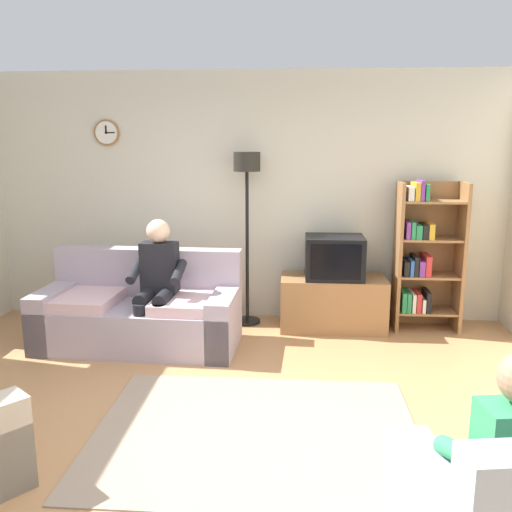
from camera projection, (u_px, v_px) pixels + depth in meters
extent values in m
plane|color=#B27F51|center=(214.00, 434.00, 3.66)|extent=(12.00, 12.00, 0.00)
cube|color=beige|center=(248.00, 197.00, 5.98)|extent=(6.20, 0.12, 2.70)
cylinder|color=olive|center=(107.00, 133.00, 5.87)|extent=(0.28, 0.03, 0.28)
cylinder|color=white|center=(106.00, 133.00, 5.85)|extent=(0.24, 0.01, 0.24)
cube|color=black|center=(106.00, 130.00, 5.84)|extent=(0.02, 0.01, 0.09)
cube|color=black|center=(110.00, 133.00, 5.84)|extent=(0.11, 0.01, 0.01)
cube|color=#A899A8|center=(139.00, 325.00, 5.22)|extent=(1.93, 0.92, 0.42)
cube|color=#A899A8|center=(148.00, 271.00, 5.47)|extent=(1.91, 0.28, 0.48)
cube|color=#A899A8|center=(224.00, 321.00, 5.11)|extent=(0.25, 0.85, 0.56)
cube|color=#A899A8|center=(56.00, 315.00, 5.29)|extent=(0.25, 0.85, 0.56)
cube|color=beige|center=(187.00, 303.00, 5.06)|extent=(0.63, 0.70, 0.10)
cube|color=beige|center=(85.00, 299.00, 5.17)|extent=(0.63, 0.70, 0.10)
cube|color=olive|center=(333.00, 302.00, 5.73)|extent=(1.10, 0.56, 0.56)
cube|color=black|center=(331.00, 293.00, 5.98)|extent=(1.10, 0.04, 0.03)
cube|color=black|center=(334.00, 257.00, 5.61)|extent=(0.60, 0.48, 0.44)
cube|color=black|center=(336.00, 262.00, 5.37)|extent=(0.50, 0.01, 0.36)
cube|color=olive|center=(397.00, 257.00, 5.63)|extent=(0.04, 0.36, 1.55)
cube|color=olive|center=(460.00, 258.00, 5.59)|extent=(0.04, 0.36, 1.55)
cube|color=olive|center=(425.00, 254.00, 5.77)|extent=(0.64, 0.02, 1.55)
cube|color=olive|center=(425.00, 311.00, 5.73)|extent=(0.60, 0.34, 0.02)
cube|color=#267F4C|center=(402.00, 300.00, 5.70)|extent=(0.04, 0.28, 0.21)
cube|color=#267F4C|center=(407.00, 300.00, 5.70)|extent=(0.04, 0.28, 0.21)
cube|color=silver|center=(412.00, 301.00, 5.70)|extent=(0.03, 0.28, 0.20)
cube|color=red|center=(417.00, 301.00, 5.69)|extent=(0.05, 0.28, 0.20)
cube|color=silver|center=(421.00, 303.00, 5.69)|extent=(0.03, 0.28, 0.14)
cube|color=black|center=(426.00, 300.00, 5.68)|extent=(0.05, 0.28, 0.22)
cube|color=olive|center=(427.00, 275.00, 5.65)|extent=(0.60, 0.34, 0.02)
cube|color=black|center=(405.00, 267.00, 5.63)|extent=(0.05, 0.28, 0.16)
cube|color=#2D59A5|center=(410.00, 266.00, 5.62)|extent=(0.03, 0.28, 0.17)
cube|color=black|center=(414.00, 265.00, 5.62)|extent=(0.04, 0.28, 0.20)
cube|color=#72338C|center=(420.00, 267.00, 5.62)|extent=(0.06, 0.28, 0.16)
cube|color=red|center=(426.00, 265.00, 5.61)|extent=(0.06, 0.28, 0.21)
cube|color=olive|center=(430.00, 239.00, 5.57)|extent=(0.60, 0.34, 0.02)
cube|color=#72338C|center=(406.00, 229.00, 5.55)|extent=(0.04, 0.28, 0.17)
cube|color=#267F4C|center=(411.00, 229.00, 5.54)|extent=(0.04, 0.28, 0.18)
cube|color=#267F4C|center=(417.00, 231.00, 5.54)|extent=(0.06, 0.28, 0.14)
cube|color=black|center=(423.00, 231.00, 5.54)|extent=(0.05, 0.28, 0.15)
cube|color=gold|center=(429.00, 230.00, 5.53)|extent=(0.05, 0.28, 0.16)
cube|color=olive|center=(432.00, 201.00, 5.49)|extent=(0.60, 0.34, 0.02)
cube|color=silver|center=(409.00, 193.00, 5.47)|extent=(0.06, 0.28, 0.14)
cube|color=gold|center=(415.00, 191.00, 5.46)|extent=(0.05, 0.28, 0.18)
cube|color=#72338C|center=(420.00, 190.00, 5.46)|extent=(0.04, 0.28, 0.20)
cube|color=#267F4C|center=(425.00, 192.00, 5.46)|extent=(0.04, 0.28, 0.17)
cylinder|color=black|center=(247.00, 321.00, 5.95)|extent=(0.28, 0.28, 0.03)
cylinder|color=black|center=(247.00, 247.00, 5.78)|extent=(0.04, 0.04, 1.70)
cylinder|color=black|center=(247.00, 162.00, 5.59)|extent=(0.28, 0.28, 0.20)
cube|color=gray|center=(256.00, 433.00, 3.67)|extent=(2.20, 1.70, 0.01)
cube|color=black|center=(160.00, 267.00, 5.13)|extent=(0.35, 0.21, 0.48)
sphere|color=beige|center=(158.00, 231.00, 5.05)|extent=(0.22, 0.22, 0.22)
cylinder|color=black|center=(164.00, 297.00, 4.99)|extent=(0.15, 0.38, 0.13)
cylinder|color=black|center=(145.00, 297.00, 5.01)|extent=(0.15, 0.38, 0.13)
cylinder|color=black|center=(160.00, 333.00, 4.86)|extent=(0.11, 0.11, 0.52)
cylinder|color=black|center=(140.00, 332.00, 4.88)|extent=(0.11, 0.11, 0.52)
cylinder|color=black|center=(179.00, 272.00, 5.02)|extent=(0.10, 0.33, 0.20)
cylinder|color=black|center=(135.00, 271.00, 5.06)|extent=(0.10, 0.33, 0.20)
cylinder|color=#2D334C|center=(471.00, 484.00, 2.44)|extent=(0.18, 0.39, 0.13)
cylinder|color=#2D334C|center=(509.00, 482.00, 2.46)|extent=(0.18, 0.39, 0.13)
cylinder|color=#2D334C|center=(450.00, 500.00, 2.67)|extent=(0.12, 0.12, 0.40)
cylinder|color=#2D334C|center=(485.00, 498.00, 2.69)|extent=(0.12, 0.12, 0.40)
cylinder|color=#338C59|center=(458.00, 452.00, 2.30)|extent=(0.14, 0.34, 0.20)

